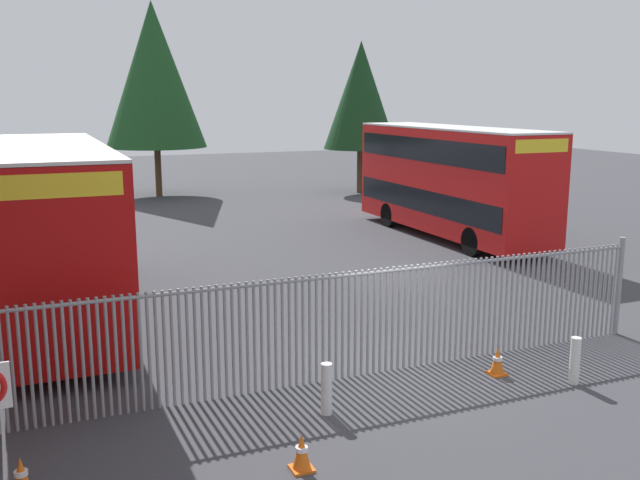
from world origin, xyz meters
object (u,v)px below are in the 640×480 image
(traffic_cone_near_kerb, at_px, (497,361))
(bollard_near_left, at_px, (326,389))
(double_decker_bus_near_gate, at_px, (56,224))
(traffic_cone_mid_forecourt, at_px, (302,452))
(bollard_center_front, at_px, (575,361))
(double_decker_bus_behind_fence_left, at_px, (449,177))
(traffic_cone_by_gate, at_px, (21,476))

(traffic_cone_near_kerb, bearing_deg, bollard_near_left, -174.85)
(double_decker_bus_near_gate, distance_m, traffic_cone_mid_forecourt, 10.23)
(bollard_center_front, bearing_deg, double_decker_bus_near_gate, 136.88)
(double_decker_bus_near_gate, xyz_separation_m, bollard_center_front, (9.10, -8.53, -1.95))
(double_decker_bus_behind_fence_left, height_order, bollard_center_front, double_decker_bus_behind_fence_left)
(double_decker_bus_near_gate, distance_m, double_decker_bus_behind_fence_left, 15.87)
(traffic_cone_mid_forecourt, bearing_deg, double_decker_bus_behind_fence_left, 50.94)
(bollard_near_left, relative_size, traffic_cone_mid_forecourt, 1.61)
(bollard_near_left, relative_size, traffic_cone_near_kerb, 1.61)
(double_decker_bus_near_gate, xyz_separation_m, bollard_near_left, (4.06, -7.92, -1.95))
(double_decker_bus_near_gate, bearing_deg, bollard_near_left, -62.85)
(double_decker_bus_behind_fence_left, relative_size, bollard_center_front, 11.38)
(double_decker_bus_near_gate, bearing_deg, traffic_cone_by_gate, -96.21)
(bollard_near_left, bearing_deg, traffic_cone_mid_forecourt, -123.98)
(double_decker_bus_behind_fence_left, xyz_separation_m, bollard_center_front, (-5.87, -13.77, -1.95))
(double_decker_bus_behind_fence_left, height_order, traffic_cone_mid_forecourt, double_decker_bus_behind_fence_left)
(double_decker_bus_near_gate, bearing_deg, traffic_cone_near_kerb, -43.46)
(traffic_cone_mid_forecourt, bearing_deg, double_decker_bus_near_gate, 107.24)
(double_decker_bus_behind_fence_left, bearing_deg, traffic_cone_near_kerb, -118.61)
(double_decker_bus_near_gate, bearing_deg, traffic_cone_mid_forecourt, -72.76)
(double_decker_bus_near_gate, height_order, traffic_cone_near_kerb, double_decker_bus_near_gate)
(traffic_cone_near_kerb, bearing_deg, double_decker_bus_behind_fence_left, 61.39)
(bollard_center_front, xyz_separation_m, traffic_cone_mid_forecourt, (-6.14, -1.03, -0.19))
(traffic_cone_by_gate, bearing_deg, traffic_cone_near_kerb, 7.15)
(double_decker_bus_behind_fence_left, relative_size, traffic_cone_by_gate, 18.32)
(double_decker_bus_behind_fence_left, relative_size, traffic_cone_mid_forecourt, 18.32)
(traffic_cone_near_kerb, bearing_deg, traffic_cone_mid_forecourt, -158.44)
(double_decker_bus_behind_fence_left, distance_m, traffic_cone_by_gate, 21.27)
(bollard_center_front, xyz_separation_m, traffic_cone_near_kerb, (-1.12, 0.96, -0.19))
(bollard_near_left, distance_m, traffic_cone_by_gate, 5.07)
(traffic_cone_mid_forecourt, bearing_deg, bollard_center_front, 9.50)
(traffic_cone_by_gate, height_order, traffic_cone_near_kerb, same)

